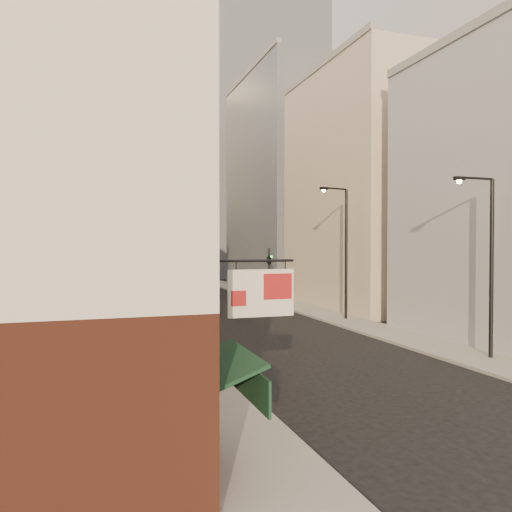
{
  "coord_description": "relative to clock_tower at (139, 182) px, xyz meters",
  "views": [
    {
      "loc": [
        -10.25,
        -7.88,
        5.25
      ],
      "look_at": [
        -0.74,
        20.66,
        4.63
      ],
      "focal_mm": 35.0,
      "sensor_mm": 36.0,
      "label": 1
    }
  ],
  "objects": [
    {
      "name": "sidewalk_left",
      "position": [
        -5.5,
        -37.0,
        -17.56
      ],
      "size": [
        3.0,
        140.0,
        0.15
      ],
      "primitive_type": "cube",
      "color": "gray",
      "rests_on": "ground"
    },
    {
      "name": "sidewalk_right",
      "position": [
        7.5,
        -37.0,
        -17.56
      ],
      "size": [
        3.0,
        140.0,
        0.15
      ],
      "primitive_type": "cube",
      "color": "gray",
      "rests_on": "ground"
    },
    {
      "name": "near_building_left",
      "position": [
        -9.99,
        -83.0,
        -11.61
      ],
      "size": [
        8.3,
        23.04,
        12.3
      ],
      "color": "#5E2C1F",
      "rests_on": "ground"
    },
    {
      "name": "left_bldg_beige",
      "position": [
        -11.0,
        -66.0,
        -9.63
      ],
      "size": [
        8.0,
        12.0,
        16.0
      ],
      "primitive_type": "cube",
      "color": "#B9A88D",
      "rests_on": "ground"
    },
    {
      "name": "left_bldg_grey",
      "position": [
        -11.0,
        -50.0,
        -7.63
      ],
      "size": [
        8.0,
        16.0,
        20.0
      ],
      "primitive_type": "cube",
      "color": "#9C9CA1",
      "rests_on": "ground"
    },
    {
      "name": "left_bldg_tan",
      "position": [
        -11.0,
        -32.0,
        -9.13
      ],
      "size": [
        8.0,
        18.0,
        17.0
      ],
      "primitive_type": "cube",
      "color": "#937F56",
      "rests_on": "ground"
    },
    {
      "name": "left_bldg_wingrid",
      "position": [
        -11.0,
        -12.0,
        -5.63
      ],
      "size": [
        8.0,
        20.0,
        24.0
      ],
      "primitive_type": "cube",
      "color": "gray",
      "rests_on": "ground"
    },
    {
      "name": "right_bldg_beige",
      "position": [
        13.0,
        -62.0,
        -7.63
      ],
      "size": [
        8.0,
        16.0,
        20.0
      ],
      "primitive_type": "cube",
      "color": "#B9A88D",
      "rests_on": "ground"
    },
    {
      "name": "right_bldg_wingrid",
      "position": [
        13.0,
        -42.0,
        -4.63
      ],
      "size": [
        8.0,
        20.0,
        26.0
      ],
      "primitive_type": "cube",
      "color": "gray",
      "rests_on": "ground"
    },
    {
      "name": "highrise",
      "position": [
        19.0,
        -14.0,
        8.02
      ],
      "size": [
        21.0,
        23.0,
        51.2
      ],
      "color": "gray",
      "rests_on": "ground"
    },
    {
      "name": "clock_tower",
      "position": [
        0.0,
        0.0,
        0.0
      ],
      "size": [
        14.0,
        14.0,
        44.9
      ],
      "color": "#937F56",
      "rests_on": "ground"
    },
    {
      "name": "white_tower",
      "position": [
        11.0,
        -14.0,
        0.97
      ],
      "size": [
        8.0,
        8.0,
        41.5
      ],
      "color": "silver",
      "rests_on": "ground"
    },
    {
      "name": "streetlamp_near",
      "position": [
        7.87,
        -81.78,
        -12.88
      ],
      "size": [
        2.18,
        0.22,
        8.32
      ],
      "rotation": [
        0.0,
        0.0,
        0.0
      ],
      "color": "black",
      "rests_on": "ground"
    },
    {
      "name": "streetlamp_mid",
      "position": [
        7.53,
        -68.87,
        -12.36
      ],
      "size": [
        2.38,
        0.76,
        9.24
      ],
      "rotation": [
        0.0,
        0.0,
        0.24
      ],
      "color": "black",
      "rests_on": "ground"
    },
    {
      "name": "traffic_light_left",
      "position": [
        -5.91,
        -54.82,
        -14.09
      ],
      "size": [
        0.56,
        0.47,
        5.0
      ],
      "rotation": [
        0.0,
        0.0,
        3.3
      ],
      "color": "black",
      "rests_on": "ground"
    },
    {
      "name": "traffic_light_right",
      "position": [
        7.09,
        -54.84,
        -13.69
      ],
      "size": [
        0.75,
        0.75,
        5.0
      ],
      "rotation": [
        0.0,
        0.0,
        3.26
      ],
      "color": "black",
      "rests_on": "ground"
    }
  ]
}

